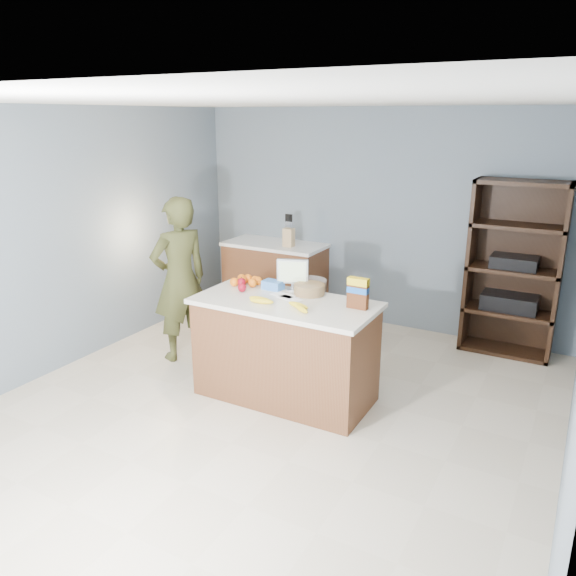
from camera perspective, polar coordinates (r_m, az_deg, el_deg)
The scene contains 15 objects.
floor at distance 4.88m, azimuth -2.03°, elevation -12.38°, with size 4.50×5.00×0.02m, color beige.
walls at distance 4.31m, azimuth -2.26°, elevation 7.09°, with size 4.52×5.02×2.51m.
counter_peninsula at distance 4.92m, azimuth -0.28°, elevation -6.66°, with size 1.56×0.76×0.90m.
back_cabinet at distance 7.03m, azimuth -1.31°, elevation 1.02°, with size 1.24×0.62×0.90m.
shelving_unit at distance 6.21m, azimuth 21.95°, elevation 1.54°, with size 0.90×0.40×1.80m.
person at distance 5.71m, azimuth -10.93°, elevation 0.84°, with size 0.61×0.40×1.66m, color #3B3D1C.
knife_block at distance 6.71m, azimuth 0.08°, elevation 5.23°, with size 0.12×0.10×0.31m.
envelopes at distance 4.85m, azimuth -0.17°, elevation -0.89°, with size 0.34×0.22×0.00m.
bananas at distance 4.61m, azimuth -0.83°, elevation -1.58°, with size 0.62×0.19×0.05m.
apples at distance 5.08m, azimuth -4.72°, elevation 0.32°, with size 0.18×0.22×0.08m.
oranges at distance 5.20m, azimuth -4.21°, elevation 0.77°, with size 0.26×0.24×0.08m.
blue_carton at distance 5.05m, azimuth -1.53°, elevation 0.31°, with size 0.18×0.12×0.08m, color blue.
salad_bowl at distance 4.91m, azimuth 2.18°, elevation 0.03°, with size 0.30×0.30×0.13m.
tv at distance 5.00m, azimuth 0.47°, elevation 1.56°, with size 0.28×0.12×0.28m.
cereal_box at distance 4.55m, azimuth 7.12°, elevation -0.29°, with size 0.17×0.07×0.26m.
Camera 1 is at (2.19, -3.64, 2.40)m, focal length 35.00 mm.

